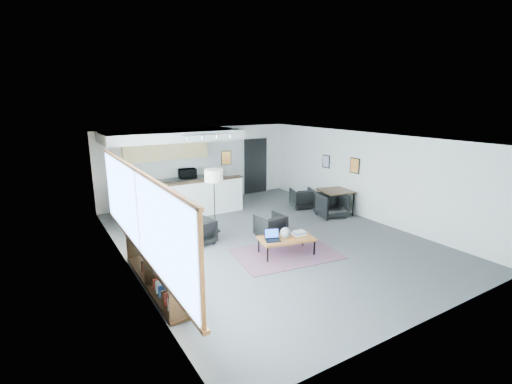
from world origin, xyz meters
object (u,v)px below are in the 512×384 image
coffee_table (286,239)px  microwave (187,172)px  book_stack (299,233)px  dining_chair_near (331,206)px  floor_lamp (214,178)px  dining_table (336,192)px  armchair_right (270,225)px  armchair_left (199,230)px  ceramic_pot (286,233)px  laptop (272,237)px  dining_chair_far (302,199)px

coffee_table → microwave: (-0.36, 5.25, 0.74)m
book_stack → dining_chair_near: bearing=32.8°
floor_lamp → dining_table: bearing=-7.1°
coffee_table → armchair_right: (0.28, 1.10, -0.04)m
coffee_table → floor_lamp: floor_lamp is taller
armchair_right → dining_chair_near: dining_chair_near is taller
armchair_left → dining_chair_near: size_ratio=0.99×
ceramic_pot → armchair_left: bearing=130.7°
armchair_right → book_stack: bearing=90.1°
book_stack → dining_chair_near: (2.51, 1.62, -0.10)m
ceramic_pot → dining_table: (3.23, 1.79, 0.16)m
laptop → armchair_left: bearing=145.2°
floor_lamp → microwave: 3.02m
armchair_right → floor_lamp: (-1.04, 1.17, 1.16)m
ceramic_pot → book_stack: (0.40, -0.00, -0.08)m
book_stack → dining_table: bearing=32.4°
book_stack → dining_chair_far: size_ratio=0.54×
coffee_table → book_stack: bearing=10.6°
laptop → dining_table: bearing=46.4°
armchair_right → coffee_table: bearing=71.2°
floor_lamp → coffee_table: bearing=-71.7°
ceramic_pot → dining_chair_far: (2.76, 2.86, -0.23)m
book_stack → dining_chair_near: 2.98m
armchair_right → dining_chair_near: 2.64m
laptop → armchair_right: (0.64, 1.05, -0.14)m
ceramic_pot → armchair_right: size_ratio=0.37×
microwave → laptop: bearing=-81.6°
armchair_right → dining_chair_near: size_ratio=0.97×
dining_chair_far → microwave: (-3.09, 2.39, 0.82)m
ceramic_pot → floor_lamp: 2.58m
book_stack → dining_table: dining_table is taller
ceramic_pot → armchair_right: armchair_right is taller
book_stack → armchair_left: bearing=137.7°
armchair_right → dining_table: 3.01m
dining_chair_near → dining_chair_far: (-0.15, 1.25, -0.05)m
dining_chair_near → laptop: bearing=-143.2°
ceramic_pot → microwave: (-0.33, 5.25, 0.59)m
dining_table → dining_chair_near: bearing=-150.8°
coffee_table → dining_chair_near: dining_chair_near is taller
armchair_left → book_stack: bearing=127.1°
book_stack → dining_chair_far: 3.71m
armchair_left → dining_chair_near: (4.36, -0.07, 0.00)m
dining_table → coffee_table: bearing=-150.8°
ceramic_pot → dining_chair_far: 3.98m
book_stack → microwave: bearing=98.0°
dining_chair_far → floor_lamp: bearing=28.2°
laptop → dining_chair_far: bearing=62.7°
coffee_table → laptop: bearing=-177.2°
armchair_left → floor_lamp: size_ratio=0.40×
dining_table → dining_chair_far: (-0.47, 1.07, -0.39)m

